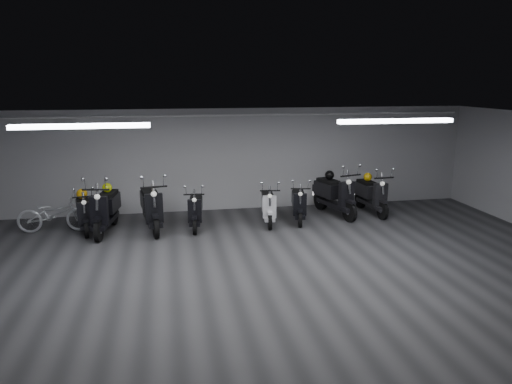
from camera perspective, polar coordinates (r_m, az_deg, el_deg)
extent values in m
cube|color=#313133|center=(8.86, 0.18, -10.43)|extent=(14.00, 10.00, 0.01)
cube|color=gray|center=(8.15, 0.20, 7.99)|extent=(14.00, 10.00, 0.01)
cube|color=#A7A7A9|center=(13.24, -3.88, 3.82)|extent=(14.00, 0.01, 2.80)
cube|color=#A7A7A9|center=(3.96, 14.77, -19.96)|extent=(14.00, 0.01, 2.80)
cube|color=white|center=(9.13, -20.05, 7.34)|extent=(2.40, 0.18, 0.08)
cube|color=white|center=(10.08, 16.25, 8.09)|extent=(2.40, 0.18, 0.08)
cylinder|color=white|center=(13.02, -3.91, 9.06)|extent=(13.60, 0.05, 0.05)
imported|color=silver|center=(12.36, -22.89, -1.96)|extent=(1.67, 0.61, 1.08)
sphere|color=#AEC00B|center=(12.01, -17.23, 0.49)|extent=(0.23, 0.23, 0.23)
sphere|color=black|center=(13.04, 8.71, 2.00)|extent=(0.25, 0.25, 0.25)
sphere|color=#E0AA0D|center=(13.45, 13.11, 1.75)|extent=(0.23, 0.23, 0.23)
sphere|color=orange|center=(12.26, -19.94, -0.22)|extent=(0.26, 0.26, 0.26)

